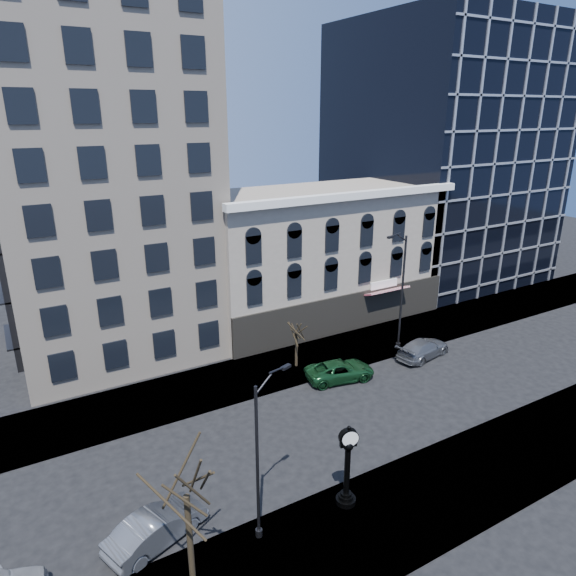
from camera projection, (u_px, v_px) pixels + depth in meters
ground at (292, 436)px, 31.24m from camera, size 160.00×160.00×0.00m
sidewalk_far at (237, 379)px, 37.77m from camera, size 160.00×6.00×0.12m
sidewalk_near at (377, 521)px, 24.68m from camera, size 160.00×6.00×0.12m
cream_tower at (90, 103)px, 37.49m from camera, size 15.90×15.40×42.50m
victorian_row at (317, 255)px, 47.97m from camera, size 22.60×11.19×12.50m
glass_office at (440, 155)px, 58.92m from camera, size 20.00×20.15×28.00m
street_clock at (347, 469)px, 25.11m from camera, size 1.02×1.02×4.48m
street_lamp_near at (266, 413)px, 22.13m from camera, size 2.07×0.90×8.30m
street_lamp_far at (399, 261)px, 39.67m from camera, size 2.60×0.73×10.09m
bare_tree_near at (185, 473)px, 18.94m from camera, size 4.60×4.60×7.90m
bare_tree_far at (296, 326)px, 38.54m from camera, size 2.55×2.55×4.38m
car_near_b at (157, 527)px, 23.33m from camera, size 5.12×3.25×1.59m
car_far_a at (340, 371)px, 37.61m from camera, size 5.47×3.30×1.42m
car_far_b at (423, 348)px, 41.05m from camera, size 5.44×3.02×1.49m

